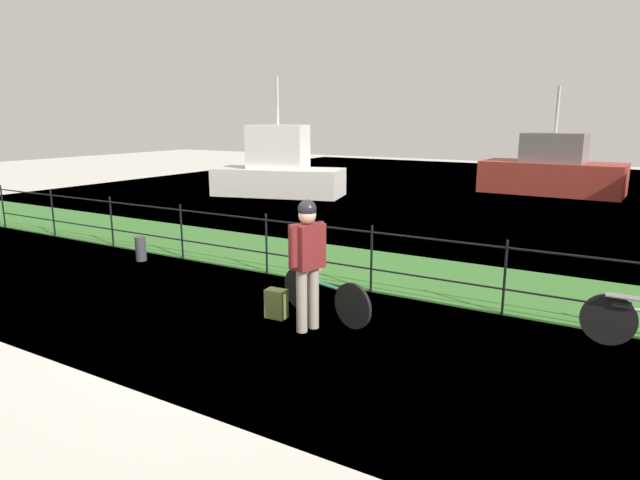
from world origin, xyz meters
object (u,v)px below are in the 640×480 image
cyclist_person (307,254)px  mooring_bollard (141,249)px  wooden_crate (305,260)px  moored_boat_near (278,170)px  terrier_dog (306,245)px  moored_boat_mid (552,171)px  bicycle_main (324,295)px  backpack_on_paving (276,304)px

cyclist_person → mooring_bollard: size_ratio=3.67×
wooden_crate → moored_boat_near: 11.83m
wooden_crate → terrier_dog: size_ratio=1.19×
terrier_dog → moored_boat_near: (-7.12, 9.48, -0.09)m
terrier_dog → moored_boat_mid: moored_boat_mid is taller
terrier_dog → mooring_bollard: terrier_dog is taller
wooden_crate → moored_boat_mid: size_ratio=0.08×
terrier_dog → cyclist_person: cyclist_person is taller
terrier_dog → wooden_crate: bearing=164.5°
bicycle_main → cyclist_person: bearing=-84.6°
mooring_bollard → moored_boat_mid: 15.06m
moored_boat_near → mooring_bollard: bearing=-71.5°
wooden_crate → cyclist_person: (0.40, -0.58, 0.26)m
terrier_dog → mooring_bollard: 4.32m
bicycle_main → terrier_dog: bearing=164.5°
moored_boat_near → moored_boat_mid: moored_boat_near is taller
mooring_bollard → wooden_crate: bearing=-10.2°
cyclist_person → backpack_on_paving: bearing=166.3°
cyclist_person → moored_boat_mid: (0.60, 15.46, -0.21)m
cyclist_person → mooring_bollard: cyclist_person is taller
bicycle_main → terrier_dog: (-0.33, 0.09, 0.63)m
wooden_crate → moored_boat_mid: (1.00, 14.88, 0.05)m
bicycle_main → cyclist_person: size_ratio=0.94×
terrier_dog → backpack_on_paving: terrier_dog is taller
bicycle_main → terrier_dog: 0.72m
terrier_dog → moored_boat_mid: 14.92m
bicycle_main → mooring_bollard: 4.61m
mooring_bollard → moored_boat_mid: (5.17, 14.13, 0.57)m
cyclist_person → moored_boat_near: size_ratio=0.35×
moored_boat_mid → mooring_bollard: bearing=-110.1°
moored_boat_mid → bicycle_main: bearing=-92.5°
mooring_bollard → backpack_on_paving: bearing=-16.6°
moored_boat_mid → cyclist_person: bearing=-92.2°
mooring_bollard → moored_boat_mid: size_ratio=0.10×
wooden_crate → cyclist_person: cyclist_person is taller
bicycle_main → cyclist_person: cyclist_person is taller
backpack_on_paving → mooring_bollard: (-3.98, 1.18, 0.03)m
terrier_dog → backpack_on_paving: size_ratio=0.81×
backpack_on_paving → cyclist_person: bearing=-17.7°
wooden_crate → moored_boat_mid: 14.91m
terrier_dog → moored_boat_near: size_ratio=0.07×
moored_boat_mid → terrier_dog: bearing=-93.8°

